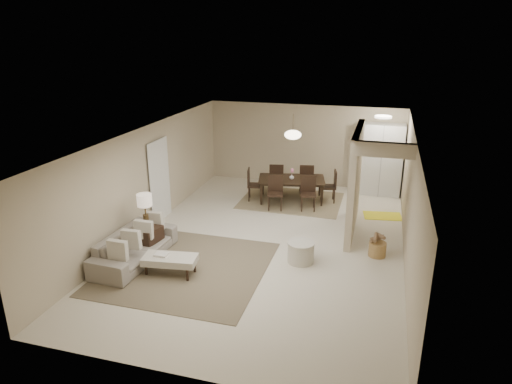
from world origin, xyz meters
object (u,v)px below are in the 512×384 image
(sofa, at_px, (135,247))
(side_table, at_px, (148,239))
(pantry_cabinet, at_px, (381,160))
(wicker_basket, at_px, (377,249))
(dining_table, at_px, (291,190))
(round_pouf, at_px, (301,252))
(ottoman_bench, at_px, (170,260))

(sofa, bearing_deg, side_table, -3.24)
(pantry_cabinet, bearing_deg, side_table, -131.87)
(wicker_basket, height_order, dining_table, dining_table)
(round_pouf, bearing_deg, dining_table, 104.81)
(pantry_cabinet, xyz_separation_m, round_pouf, (-1.44, -4.86, -0.83))
(pantry_cabinet, bearing_deg, round_pouf, -106.51)
(round_pouf, bearing_deg, wicker_basket, 24.88)
(ottoman_bench, height_order, dining_table, dining_table)
(side_table, relative_size, wicker_basket, 1.55)
(ottoman_bench, distance_m, dining_table, 4.97)
(side_table, height_order, wicker_basket, side_table)
(ottoman_bench, bearing_deg, wicker_basket, 18.02)
(ottoman_bench, distance_m, side_table, 1.19)
(wicker_basket, bearing_deg, ottoman_bench, -154.05)
(ottoman_bench, relative_size, round_pouf, 1.96)
(pantry_cabinet, bearing_deg, dining_table, -151.00)
(dining_table, bearing_deg, round_pouf, -87.28)
(dining_table, bearing_deg, side_table, -132.88)
(sofa, distance_m, round_pouf, 3.48)
(sofa, bearing_deg, round_pouf, -72.06)
(pantry_cabinet, height_order, sofa, pantry_cabinet)
(side_table, xyz_separation_m, round_pouf, (3.31, 0.44, -0.06))
(wicker_basket, bearing_deg, side_table, -166.66)
(pantry_cabinet, bearing_deg, sofa, -129.77)
(ottoman_bench, xyz_separation_m, side_table, (-0.91, 0.77, -0.02))
(pantry_cabinet, xyz_separation_m, wicker_basket, (0.09, -4.15, -0.89))
(ottoman_bench, height_order, side_table, side_table)
(ottoman_bench, bearing_deg, dining_table, 64.92)
(round_pouf, distance_m, dining_table, 3.67)
(sofa, relative_size, wicker_basket, 5.91)
(ottoman_bench, relative_size, wicker_basket, 3.03)
(pantry_cabinet, height_order, side_table, pantry_cabinet)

